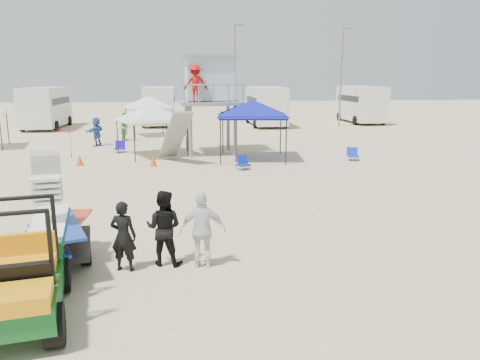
{
  "coord_description": "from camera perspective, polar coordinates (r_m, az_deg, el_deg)",
  "views": [
    {
      "loc": [
        -1.03,
        -9.62,
        4.12
      ],
      "look_at": [
        0.5,
        3.0,
        1.3
      ],
      "focal_mm": 35.0,
      "sensor_mm": 36.0,
      "label": 1
    }
  ],
  "objects": [
    {
      "name": "beach_chair_c",
      "position": [
        24.14,
        13.58,
        3.09
      ],
      "size": [
        0.68,
        0.75,
        0.64
      ],
      "color": "#112CB8",
      "rests_on": "ground"
    },
    {
      "name": "cone_far",
      "position": [
        23.36,
        -18.95,
        2.3
      ],
      "size": [
        0.34,
        0.34,
        0.5
      ],
      "primitive_type": "cone",
      "color": "#FF4A08",
      "rests_on": "ground"
    },
    {
      "name": "man_left",
      "position": [
        10.39,
        -14.03,
        -6.66
      ],
      "size": [
        0.64,
        0.5,
        1.55
      ],
      "primitive_type": "imported",
      "rotation": [
        0.0,
        0.0,
        2.9
      ],
      "color": "black",
      "rests_on": "ground"
    },
    {
      "name": "ground",
      "position": [
        10.51,
        -0.75,
        -10.57
      ],
      "size": [
        140.0,
        140.0,
        0.0
      ],
      "primitive_type": "plane",
      "color": "beige",
      "rests_on": "ground"
    },
    {
      "name": "rv_mid_left",
      "position": [
        41.22,
        -9.78,
        9.12
      ],
      "size": [
        2.65,
        6.5,
        3.25
      ],
      "color": "silver",
      "rests_on": "ground"
    },
    {
      "name": "lifeguard_tower",
      "position": [
        25.46,
        -3.96,
        11.78
      ],
      "size": [
        3.39,
        3.39,
        5.1
      ],
      "color": "gray",
      "rests_on": "ground"
    },
    {
      "name": "light_pole_left",
      "position": [
        36.84,
        -0.66,
        12.33
      ],
      "size": [
        0.14,
        0.14,
        8.0
      ],
      "primitive_type": "cylinder",
      "color": "slate",
      "rests_on": "ground"
    },
    {
      "name": "utility_cart",
      "position": [
        8.8,
        -25.74,
        -9.83
      ],
      "size": [
        1.81,
        2.91,
        2.06
      ],
      "color": "#0C521B",
      "rests_on": "ground"
    },
    {
      "name": "umbrella_a",
      "position": [
        25.44,
        -19.96,
        4.37
      ],
      "size": [
        2.2,
        2.22,
        1.69
      ],
      "primitive_type": "imported",
      "rotation": [
        0.0,
        0.0,
        0.21
      ],
      "color": "#AB2612",
      "rests_on": "ground"
    },
    {
      "name": "canopy_white_a",
      "position": [
        25.16,
        -10.85,
        8.66
      ],
      "size": [
        3.97,
        3.97,
        3.07
      ],
      "color": "black",
      "rests_on": "ground"
    },
    {
      "name": "beach_chair_b",
      "position": [
        21.16,
        0.34,
        2.15
      ],
      "size": [
        0.72,
        0.8,
        0.64
      ],
      "color": "#0E2997",
      "rests_on": "ground"
    },
    {
      "name": "rv_mid_right",
      "position": [
        40.3,
        3.17,
        9.2
      ],
      "size": [
        2.64,
        7.0,
        3.25
      ],
      "color": "silver",
      "rests_on": "ground"
    },
    {
      "name": "man_mid",
      "position": [
        10.53,
        -9.27,
        -5.77
      ],
      "size": [
        0.97,
        0.85,
        1.7
      ],
      "primitive_type": "imported",
      "rotation": [
        0.0,
        0.0,
        2.86
      ],
      "color": "black",
      "rests_on": "ground"
    },
    {
      "name": "rv_far_right",
      "position": [
        44.19,
        14.54,
        9.12
      ],
      "size": [
        2.64,
        6.6,
        3.25
      ],
      "color": "silver",
      "rests_on": "ground"
    },
    {
      "name": "surf_trailer",
      "position": [
        10.92,
        -21.85,
        -5.4
      ],
      "size": [
        1.8,
        2.8,
        2.29
      ],
      "color": "black",
      "rests_on": "ground"
    },
    {
      "name": "canopy_white_c",
      "position": [
        33.74,
        -11.13,
        9.75
      ],
      "size": [
        3.58,
        3.58,
        3.17
      ],
      "color": "black",
      "rests_on": "ground"
    },
    {
      "name": "light_pole_right",
      "position": [
        40.28,
        12.22,
        12.07
      ],
      "size": [
        0.14,
        0.14,
        8.0
      ],
      "primitive_type": "cylinder",
      "color": "slate",
      "rests_on": "ground"
    },
    {
      "name": "cone_near",
      "position": [
        22.28,
        -10.52,
        2.3
      ],
      "size": [
        0.34,
        0.34,
        0.5
      ],
      "primitive_type": "cone",
      "color": "#D85306",
      "rests_on": "ground"
    },
    {
      "name": "man_right",
      "position": [
        10.28,
        -4.56,
        -6.1
      ],
      "size": [
        1.02,
        0.48,
        1.69
      ],
      "primitive_type": "imported",
      "rotation": [
        0.0,
        0.0,
        3.08
      ],
      "color": "silver",
      "rests_on": "ground"
    },
    {
      "name": "umbrella_b",
      "position": [
        31.16,
        -12.43,
        6.1
      ],
      "size": [
        2.42,
        2.43,
        1.58
      ],
      "primitive_type": "imported",
      "rotation": [
        0.0,
        0.0,
        0.6
      ],
      "color": "yellow",
      "rests_on": "ground"
    },
    {
      "name": "rv_far_left",
      "position": [
        41.17,
        -22.62,
        8.34
      ],
      "size": [
        2.64,
        6.8,
        3.25
      ],
      "color": "silver",
      "rests_on": "ground"
    },
    {
      "name": "canopy_blue",
      "position": [
        23.55,
        1.55,
        9.42
      ],
      "size": [
        3.63,
        3.63,
        3.4
      ],
      "color": "black",
      "rests_on": "ground"
    },
    {
      "name": "beach_chair_a",
      "position": [
        26.84,
        -14.41,
        3.97
      ],
      "size": [
        0.55,
        0.59,
        0.64
      ],
      "color": "#1B10AD",
      "rests_on": "ground"
    },
    {
      "name": "distant_beachgoers",
      "position": [
        30.51,
        -15.57,
        5.98
      ],
      "size": [
        2.42,
        3.58,
        1.83
      ],
      "color": "#375CA6",
      "rests_on": "ground"
    }
  ]
}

